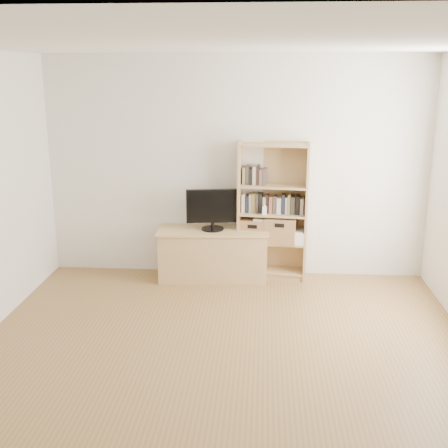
# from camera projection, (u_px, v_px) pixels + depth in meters

# --- Properties ---
(floor) EXTENTS (4.50, 5.00, 0.01)m
(floor) POSITION_uv_depth(u_px,v_px,m) (219.00, 378.00, 4.57)
(floor) COLOR brown
(floor) RESTS_ON ground
(back_wall) EXTENTS (4.50, 0.02, 2.60)m
(back_wall) POSITION_uv_depth(u_px,v_px,m) (236.00, 168.00, 6.62)
(back_wall) COLOR silver
(back_wall) RESTS_ON floor
(front_wall) EXTENTS (4.50, 0.02, 2.60)m
(front_wall) POSITION_uv_depth(u_px,v_px,m) (157.00, 432.00, 1.81)
(front_wall) COLOR silver
(front_wall) RESTS_ON floor
(ceiling) EXTENTS (4.50, 5.00, 0.01)m
(ceiling) POSITION_uv_depth(u_px,v_px,m) (218.00, 43.00, 3.87)
(ceiling) COLOR white
(ceiling) RESTS_ON back_wall
(tv_stand) EXTENTS (1.29, 0.55, 0.58)m
(tv_stand) POSITION_uv_depth(u_px,v_px,m) (213.00, 255.00, 6.68)
(tv_stand) COLOR tan
(tv_stand) RESTS_ON floor
(bookshelf) EXTENTS (0.84, 0.36, 1.62)m
(bookshelf) POSITION_uv_depth(u_px,v_px,m) (273.00, 211.00, 6.58)
(bookshelf) COLOR tan
(bookshelf) RESTS_ON floor
(television) EXTENTS (0.61, 0.14, 0.48)m
(television) POSITION_uv_depth(u_px,v_px,m) (213.00, 210.00, 6.53)
(television) COLOR black
(television) RESTS_ON tv_stand
(books_row_mid) EXTENTS (0.86, 0.26, 0.23)m
(books_row_mid) POSITION_uv_depth(u_px,v_px,m) (273.00, 203.00, 6.57)
(books_row_mid) COLOR beige
(books_row_mid) RESTS_ON bookshelf
(books_row_upper) EXTENTS (0.39, 0.17, 0.20)m
(books_row_upper) POSITION_uv_depth(u_px,v_px,m) (258.00, 176.00, 6.52)
(books_row_upper) COLOR beige
(books_row_upper) RESTS_ON bookshelf
(baby_monitor) EXTENTS (0.05, 0.04, 0.10)m
(baby_monitor) POSITION_uv_depth(u_px,v_px,m) (264.00, 211.00, 6.50)
(baby_monitor) COLOR white
(baby_monitor) RESTS_ON bookshelf
(basket_left) EXTENTS (0.35, 0.31, 0.26)m
(basket_left) POSITION_uv_depth(u_px,v_px,m) (254.00, 230.00, 6.67)
(basket_left) COLOR #9A6845
(basket_left) RESTS_ON bookshelf
(basket_right) EXTENTS (0.40, 0.34, 0.30)m
(basket_right) POSITION_uv_depth(u_px,v_px,m) (281.00, 229.00, 6.62)
(basket_right) COLOR #9A6845
(basket_right) RESTS_ON bookshelf
(laptop) EXTENTS (0.35, 0.27, 0.02)m
(laptop) POSITION_uv_depth(u_px,v_px,m) (268.00, 219.00, 6.59)
(laptop) COLOR silver
(laptop) RESTS_ON basket_left
(magazine_stack) EXTENTS (0.21, 0.29, 0.13)m
(magazine_stack) POSITION_uv_depth(u_px,v_px,m) (296.00, 237.00, 6.61)
(magazine_stack) COLOR beige
(magazine_stack) RESTS_ON bookshelf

